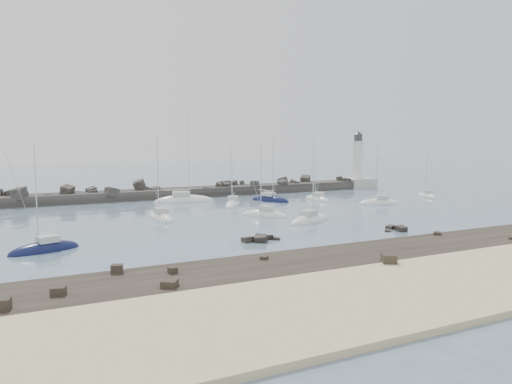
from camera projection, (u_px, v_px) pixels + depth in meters
ground at (257, 226)px, 68.21m from camera, size 400.00×400.00×0.00m
sand_strip at (439, 288)px, 39.81m from camera, size 140.00×14.00×1.00m
rock_shelf at (360, 261)px, 48.71m from camera, size 140.00×12.09×1.73m
rock_cluster_near at (261, 240)px, 58.53m from camera, size 4.85×3.17×1.58m
rock_cluster_far at (397, 229)px, 65.01m from camera, size 3.37×3.36×1.19m
breakwater at (136, 198)px, 98.48m from camera, size 115.00×7.64×5.44m
lighthouse at (357, 175)px, 122.69m from camera, size 7.00×7.00×14.60m
sailboat_1 at (45, 250)px, 52.89m from camera, size 7.91×4.56×12.10m
sailboat_2 at (160, 218)px, 74.29m from camera, size 3.11×8.39×13.14m
sailboat_3 at (184, 201)px, 94.53m from camera, size 11.89×5.95×17.84m
sailboat_4 at (265, 215)px, 76.81m from camera, size 6.59×7.27×12.04m
sailboat_5 at (233, 205)px, 88.93m from camera, size 6.25×7.77×12.43m
sailboat_6 at (310, 221)px, 71.66m from camera, size 8.84×5.56×13.50m
sailboat_7 at (270, 200)px, 95.71m from camera, size 6.05×8.65×13.34m
sailboat_8 at (380, 203)px, 91.04m from camera, size 7.91×5.11×12.17m
sailboat_9 at (317, 199)px, 97.21m from camera, size 2.40×7.57×11.99m
sailboat_10 at (427, 196)px, 102.31m from camera, size 3.46×6.60×10.25m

